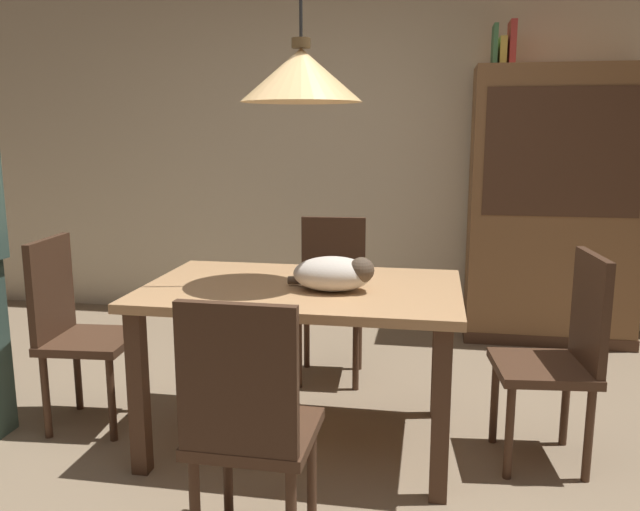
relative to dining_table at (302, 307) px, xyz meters
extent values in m
plane|color=#847056|center=(0.08, -0.52, -0.65)|extent=(10.00, 10.00, 0.00)
cube|color=beige|center=(0.08, 2.13, 0.80)|extent=(6.40, 0.10, 2.90)
cube|color=tan|center=(0.00, 0.00, 0.08)|extent=(1.40, 0.90, 0.04)
cube|color=#472D1E|center=(-0.62, -0.39, -0.29)|extent=(0.07, 0.07, 0.71)
cube|color=#472D1E|center=(0.62, -0.39, -0.29)|extent=(0.07, 0.07, 0.71)
cube|color=#472D1E|center=(-0.62, 0.39, -0.29)|extent=(0.07, 0.07, 0.71)
cube|color=#472D1E|center=(0.62, 0.39, -0.29)|extent=(0.07, 0.07, 0.71)
cube|color=#472D1E|center=(1.05, 0.00, -0.22)|extent=(0.44, 0.44, 0.04)
cube|color=#40291B|center=(1.23, 0.02, 0.04)|extent=(0.07, 0.38, 0.48)
cylinder|color=#472D1E|center=(0.87, 0.14, -0.44)|extent=(0.04, 0.04, 0.41)
cylinder|color=#472D1E|center=(0.91, -0.18, -0.44)|extent=(0.04, 0.04, 0.41)
cylinder|color=#472D1E|center=(1.19, 0.18, -0.44)|extent=(0.04, 0.04, 0.41)
cylinder|color=#472D1E|center=(1.23, -0.14, -0.44)|extent=(0.04, 0.04, 0.41)
cube|color=#472D1E|center=(0.00, 0.80, -0.22)|extent=(0.42, 0.42, 0.04)
cube|color=#40291B|center=(-0.01, 0.98, 0.04)|extent=(0.38, 0.06, 0.48)
cylinder|color=#472D1E|center=(-0.15, 0.63, -0.44)|extent=(0.04, 0.04, 0.41)
cylinder|color=#472D1E|center=(0.17, 0.65, -0.44)|extent=(0.04, 0.04, 0.41)
cylinder|color=#472D1E|center=(-0.17, 0.95, -0.44)|extent=(0.04, 0.04, 0.41)
cylinder|color=#472D1E|center=(0.15, 0.97, -0.44)|extent=(0.04, 0.04, 0.41)
cube|color=#472D1E|center=(0.00, -0.80, -0.22)|extent=(0.41, 0.41, 0.04)
cube|color=#40291B|center=(0.00, -0.98, 0.04)|extent=(0.38, 0.04, 0.48)
cylinder|color=#472D1E|center=(0.16, -0.64, -0.44)|extent=(0.04, 0.04, 0.41)
cylinder|color=#472D1E|center=(-0.16, -0.64, -0.44)|extent=(0.04, 0.04, 0.41)
cube|color=#472D1E|center=(-1.05, 0.00, -0.22)|extent=(0.43, 0.43, 0.04)
cube|color=#40291B|center=(-1.23, -0.01, 0.04)|extent=(0.07, 0.38, 0.48)
cylinder|color=#472D1E|center=(-0.88, -0.15, -0.44)|extent=(0.04, 0.04, 0.41)
cylinder|color=#472D1E|center=(-0.90, 0.17, -0.44)|extent=(0.04, 0.04, 0.41)
cylinder|color=#472D1E|center=(-1.20, -0.17, -0.44)|extent=(0.04, 0.04, 0.41)
cylinder|color=#472D1E|center=(-1.22, 0.15, -0.44)|extent=(0.04, 0.04, 0.41)
ellipsoid|color=beige|center=(0.15, -0.07, 0.18)|extent=(0.36, 0.25, 0.15)
sphere|color=brown|center=(0.28, -0.09, 0.20)|extent=(0.11, 0.11, 0.11)
cylinder|color=brown|center=(0.03, -0.01, 0.13)|extent=(0.18, 0.04, 0.04)
cone|color=#E5B775|center=(0.00, 0.00, 1.01)|extent=(0.52, 0.52, 0.22)
cylinder|color=#513D23|center=(0.00, 0.00, 1.14)|extent=(0.08, 0.08, 0.04)
cube|color=brown|center=(1.37, 1.80, 0.28)|extent=(1.10, 0.44, 1.85)
cube|color=#472D1E|center=(1.37, 1.57, 0.65)|extent=(0.97, 0.01, 0.81)
cube|color=#472D1E|center=(1.37, 1.80, -0.61)|extent=(1.12, 0.45, 0.08)
cube|color=#427A4C|center=(0.93, 1.80, 1.33)|extent=(0.03, 0.20, 0.26)
cube|color=gold|center=(0.98, 1.80, 1.29)|extent=(0.04, 0.20, 0.18)
cube|color=#B73833|center=(1.04, 1.80, 1.34)|extent=(0.04, 0.22, 0.28)
camera|label=1|loc=(0.56, -2.75, 0.78)|focal=36.20mm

